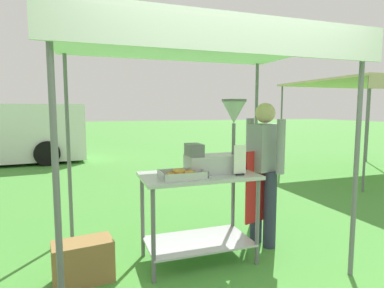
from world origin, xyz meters
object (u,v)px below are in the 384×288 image
object	(u,v)px
vendor	(264,166)
supply_crate	(83,261)
donut_fryer	(219,146)
menu_sign	(240,162)
neighbour_tent	(372,84)
donut_cart	(198,200)
donut_tray	(183,174)
stall_canopy	(195,50)

from	to	relation	value
vendor	supply_crate	distance (m)	2.07
donut_fryer	supply_crate	world-z (taller)	donut_fryer
menu_sign	neighbour_tent	distance (m)	5.92
vendor	neighbour_tent	distance (m)	5.40
donut_cart	supply_crate	xyz separation A→B (m)	(-1.11, -0.05, -0.45)
menu_sign	neighbour_tent	xyz separation A→B (m)	(4.99, 3.00, 1.10)
donut_fryer	vendor	world-z (taller)	donut_fryer
donut_cart	donut_tray	size ratio (longest dim) A/B	2.72
vendor	neighbour_tent	bearing A→B (deg)	30.65
donut_cart	supply_crate	bearing A→B (deg)	-177.59
donut_tray	vendor	world-z (taller)	vendor
donut_cart	neighbour_tent	xyz separation A→B (m)	(5.35, 2.81, 1.49)
menu_sign	supply_crate	distance (m)	1.70
menu_sign	supply_crate	xyz separation A→B (m)	(-1.47, 0.14, -0.84)
stall_canopy	neighbour_tent	xyz separation A→B (m)	(5.35, 2.71, 0.00)
donut_cart	neighbour_tent	bearing A→B (deg)	27.73
stall_canopy	donut_tray	size ratio (longest dim) A/B	6.43
donut_tray	vendor	bearing A→B (deg)	14.44
vendor	menu_sign	bearing A→B (deg)	-145.68
supply_crate	neighbour_tent	size ratio (longest dim) A/B	0.17
stall_canopy	supply_crate	xyz separation A→B (m)	(-1.11, -0.15, -1.94)
vendor	donut_fryer	bearing A→B (deg)	-169.29
supply_crate	donut_fryer	bearing A→B (deg)	2.74
stall_canopy	donut_cart	distance (m)	1.49
donut_fryer	neighbour_tent	world-z (taller)	neighbour_tent
stall_canopy	donut_fryer	world-z (taller)	stall_canopy
donut_cart	menu_sign	world-z (taller)	menu_sign
donut_cart	donut_tray	world-z (taller)	donut_tray
donut_fryer	neighbour_tent	bearing A→B (deg)	28.60
menu_sign	vendor	world-z (taller)	vendor
donut_tray	supply_crate	size ratio (longest dim) A/B	0.77
vendor	supply_crate	world-z (taller)	vendor
donut_fryer	vendor	distance (m)	0.67
donut_fryer	neighbour_tent	xyz separation A→B (m)	(5.12, 2.79, 0.96)
donut_cart	vendor	xyz separation A→B (m)	(0.82, 0.13, 0.27)
donut_tray	vendor	size ratio (longest dim) A/B	0.26
supply_crate	vendor	bearing A→B (deg)	5.24
supply_crate	donut_tray	bearing A→B (deg)	-5.40
supply_crate	stall_canopy	bearing A→B (deg)	7.48
stall_canopy	donut_fryer	xyz separation A→B (m)	(0.22, -0.08, -0.96)
vendor	donut_tray	bearing A→B (deg)	-165.56
donut_tray	neighbour_tent	size ratio (longest dim) A/B	0.13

